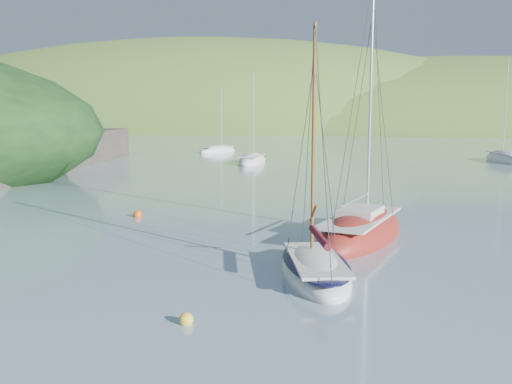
% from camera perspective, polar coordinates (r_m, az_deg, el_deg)
% --- Properties ---
extents(ground, '(700.00, 700.00, 0.00)m').
position_cam_1_polar(ground, '(18.25, -7.38, -10.07)').
color(ground, slate).
rests_on(ground, ground).
extents(shoreline_hills, '(690.00, 135.00, 56.00)m').
position_cam_1_polar(shoreline_hills, '(189.38, 8.55, 6.26)').
color(shoreline_hills, '#406827').
rests_on(shoreline_hills, ground).
extents(daysailer_white, '(3.90, 6.42, 9.29)m').
position_cam_1_polar(daysailer_white, '(19.98, 5.92, -7.80)').
color(daysailer_white, silver).
rests_on(daysailer_white, ground).
extents(sloop_red, '(4.75, 8.90, 12.52)m').
position_cam_1_polar(sloop_red, '(26.03, 10.42, -4.11)').
color(sloop_red, maroon).
rests_on(sloop_red, ground).
extents(distant_sloop_a, '(2.88, 7.56, 10.68)m').
position_cam_1_polar(distant_sloop_a, '(62.45, -0.41, 3.03)').
color(distant_sloop_a, silver).
rests_on(distant_sloop_a, ground).
extents(distant_sloop_b, '(4.86, 9.30, 12.63)m').
position_cam_1_polar(distant_sloop_b, '(70.38, 23.75, 2.94)').
color(distant_sloop_b, silver).
rests_on(distant_sloop_b, ground).
extents(distant_sloop_c, '(4.99, 7.17, 9.70)m').
position_cam_1_polar(distant_sloop_c, '(78.97, -3.86, 4.06)').
color(distant_sloop_c, silver).
rests_on(distant_sloop_c, ground).
extents(mooring_buoys, '(20.10, 14.70, 0.47)m').
position_cam_1_polar(mooring_buoys, '(24.66, 2.11, -4.92)').
color(mooring_buoys, yellow).
rests_on(mooring_buoys, ground).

